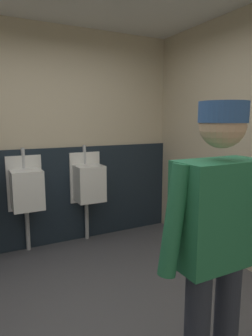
% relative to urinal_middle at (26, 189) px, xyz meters
% --- Properties ---
extents(wall_back, '(4.25, 0.12, 2.66)m').
position_rel_urinal_middle_xyz_m(wall_back, '(0.14, 0.22, 0.56)').
color(wall_back, beige).
rests_on(wall_back, ground_plane).
extents(wainscot_band_back, '(3.65, 0.03, 1.22)m').
position_rel_urinal_middle_xyz_m(wainscot_band_back, '(0.14, 0.14, -0.17)').
color(wainscot_band_back, '#19232D').
rests_on(wainscot_band_back, ground_plane).
extents(urinal_middle, '(0.40, 0.34, 1.24)m').
position_rel_urinal_middle_xyz_m(urinal_middle, '(0.00, 0.00, 0.00)').
color(urinal_middle, white).
rests_on(urinal_middle, ground_plane).
extents(urinal_right, '(0.40, 0.34, 1.24)m').
position_rel_urinal_middle_xyz_m(urinal_right, '(0.75, 0.00, 0.00)').
color(urinal_right, white).
rests_on(urinal_right, ground_plane).
extents(person, '(0.70, 0.60, 1.65)m').
position_rel_urinal_middle_xyz_m(person, '(0.61, -2.37, 0.21)').
color(person, '#2D3342').
rests_on(person, ground_plane).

